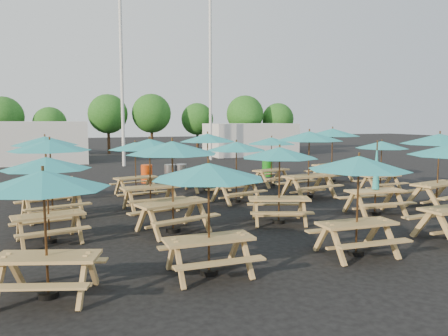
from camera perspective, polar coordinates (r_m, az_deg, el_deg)
name	(u,v)px	position (r m, az deg, el deg)	size (l,w,h in m)	color
ground	(239,204)	(15.36, 2.00, -4.66)	(120.00, 120.00, 0.00)	black
picnic_unit_0	(43,186)	(7.61, -22.52, -2.15)	(2.69, 2.69, 2.14)	tan
picnic_unit_1	(46,167)	(11.05, -22.20, 0.10)	(2.41, 2.41, 2.08)	tan
picnic_unit_2	(50,149)	(13.79, -21.78, 2.32)	(2.88, 2.88, 2.37)	tan
picnic_unit_3	(45,144)	(17.18, -22.33, 2.93)	(2.35, 2.35, 2.34)	tan
picnic_unit_4	(209,176)	(8.10, -2.02, -1.10)	(2.15, 2.15, 2.15)	tan
picnic_unit_5	(172,152)	(11.30, -6.77, 2.09)	(2.95, 2.95, 2.40)	tan
picnic_unit_6	(150,147)	(14.19, -9.70, 2.67)	(2.60, 2.60, 2.34)	tan
picnic_unit_7	(135,148)	(17.30, -11.53, 2.52)	(2.53, 2.53, 2.08)	tan
picnic_unit_8	(359,168)	(9.72, 17.19, 0.02)	(2.26, 2.26, 2.18)	tan
picnic_unit_9	(280,156)	(12.32, 7.27, 1.55)	(2.79, 2.79, 2.19)	tan
picnic_unit_10	(236,149)	(15.40, 1.62, 2.50)	(2.60, 2.60, 2.17)	tan
picnic_unit_11	(208,140)	(17.96, -2.16, 3.63)	(2.59, 2.59, 2.38)	tan
picnic_unit_13	(376,184)	(14.23, 19.20, -2.03)	(1.92, 1.70, 2.30)	tan
picnic_unit_14	(309,139)	(16.64, 11.08, 3.72)	(2.85, 2.85, 2.52)	tan
picnic_unit_15	(272,143)	(19.37, 6.23, 3.25)	(2.71, 2.71, 2.17)	tan
picnic_unit_17	(440,142)	(16.07, 26.33, 3.01)	(2.95, 2.95, 2.49)	tan
picnic_unit_18	(382,147)	(18.68, 19.90, 2.56)	(2.11, 2.11, 2.08)	tan
picnic_unit_19	(332,135)	(21.14, 13.99, 4.22)	(3.15, 3.15, 2.54)	tan
waste_bin_0	(147,174)	(20.64, -10.06, -0.74)	(0.52, 0.52, 0.84)	#D9400C
waste_bin_1	(170,173)	(20.61, -7.07, -0.70)	(0.52, 0.52, 0.84)	gray
waste_bin_2	(181,173)	(20.69, -5.61, -0.65)	(0.52, 0.52, 0.84)	gray
waste_bin_3	(267,168)	(22.72, 5.67, -0.03)	(0.52, 0.52, 0.84)	#188017
mast_0	(122,70)	(28.32, -13.23, 12.40)	(0.20, 0.20, 12.00)	silver
mast_1	(210,76)	(31.78, -1.79, 11.89)	(0.20, 0.20, 12.00)	silver
event_tent_0	(23,143)	(31.99, -24.73, 3.02)	(8.00, 4.00, 2.80)	silver
event_tent_1	(250,139)	(36.13, 3.44, 3.75)	(7.00, 4.00, 2.60)	silver
tree_1	(3,117)	(37.98, -26.91, 6.00)	(3.11, 3.11, 4.72)	#382314
tree_2	(50,123)	(37.54, -21.79, 5.43)	(2.59, 2.59, 3.93)	#382314
tree_3	(108,114)	(38.82, -14.92, 6.84)	(3.36, 3.36, 5.09)	#382314
tree_4	(151,113)	(38.93, -9.46, 7.04)	(3.41, 3.41, 5.17)	#382314
tree_5	(197,119)	(40.41, -3.51, 6.40)	(2.94, 2.94, 4.45)	#382314
tree_6	(245,114)	(40.16, 2.77, 7.05)	(3.38, 3.38, 5.13)	#382314
tree_7	(278,119)	(41.65, 7.05, 6.39)	(2.95, 2.95, 4.48)	#382314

